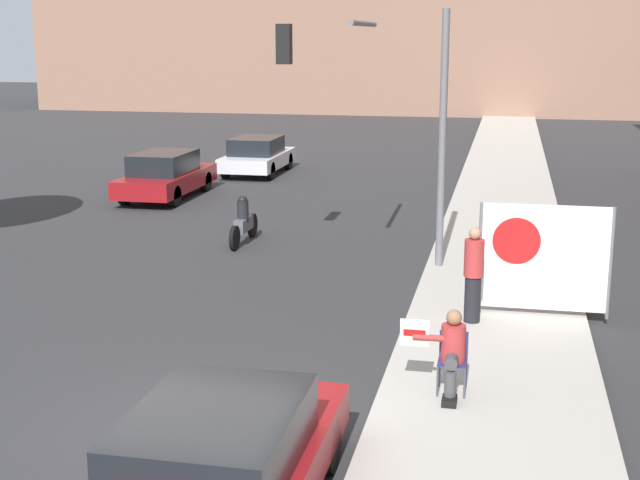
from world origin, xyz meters
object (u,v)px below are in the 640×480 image
(car_on_road_midblock, at_px, (257,155))
(motorcycle_on_road, at_px, (244,223))
(traffic_light_pole, at_px, (380,92))
(car_on_road_nearest, at_px, (166,175))
(protest_banner, at_px, (543,257))
(jogger_on_sidewalk, at_px, (473,274))
(seated_protester, at_px, (451,350))
(parked_car_curbside, at_px, (220,466))

(car_on_road_midblock, distance_m, motorcycle_on_road, 11.33)
(traffic_light_pole, distance_m, car_on_road_nearest, 11.04)
(protest_banner, relative_size, car_on_road_midblock, 0.55)
(protest_banner, distance_m, traffic_light_pole, 5.32)
(jogger_on_sidewalk, relative_size, protest_banner, 0.73)
(seated_protester, xyz_separation_m, traffic_light_pole, (-2.05, 7.09, 3.07))
(protest_banner, distance_m, parked_car_curbside, 8.46)
(seated_protester, relative_size, traffic_light_pole, 0.22)
(parked_car_curbside, distance_m, car_on_road_midblock, 24.30)
(seated_protester, bearing_deg, traffic_light_pole, 117.67)
(jogger_on_sidewalk, height_order, traffic_light_pole, traffic_light_pole)
(seated_protester, distance_m, motorcycle_on_road, 10.39)
(car_on_road_midblock, bearing_deg, parked_car_curbside, -74.97)
(motorcycle_on_road, bearing_deg, traffic_light_pole, -24.82)
(car_on_road_midblock, bearing_deg, protest_banner, -58.28)
(jogger_on_sidewalk, relative_size, motorcycle_on_road, 0.80)
(traffic_light_pole, distance_m, car_on_road_midblock, 14.48)
(seated_protester, distance_m, car_on_road_nearest, 17.34)
(jogger_on_sidewalk, distance_m, protest_banner, 1.36)
(jogger_on_sidewalk, relative_size, parked_car_curbside, 0.38)
(parked_car_curbside, height_order, car_on_road_midblock, car_on_road_midblock)
(protest_banner, bearing_deg, parked_car_curbside, -113.99)
(jogger_on_sidewalk, xyz_separation_m, protest_banner, (1.18, 0.65, 0.20))
(seated_protester, bearing_deg, jogger_on_sidewalk, 98.84)
(parked_car_curbside, bearing_deg, protest_banner, 66.01)
(car_on_road_midblock, bearing_deg, traffic_light_pole, -63.32)
(protest_banner, relative_size, parked_car_curbside, 0.52)
(seated_protester, xyz_separation_m, jogger_on_sidewalk, (0.16, 3.32, 0.22))
(protest_banner, bearing_deg, car_on_road_midblock, 121.72)
(seated_protester, xyz_separation_m, car_on_road_midblock, (-8.40, 19.72, -0.08))
(seated_protester, height_order, parked_car_curbside, parked_car_curbside)
(seated_protester, height_order, traffic_light_pole, traffic_light_pole)
(car_on_road_midblock, bearing_deg, jogger_on_sidewalk, -62.45)
(traffic_light_pole, bearing_deg, motorcycle_on_road, 155.18)
(jogger_on_sidewalk, distance_m, car_on_road_midblock, 18.51)
(jogger_on_sidewalk, xyz_separation_m, parked_car_curbside, (-2.26, -7.07, -0.29))
(seated_protester, relative_size, motorcycle_on_road, 0.57)
(protest_banner, xyz_separation_m, motorcycle_on_road, (-6.95, 4.77, -0.65))
(jogger_on_sidewalk, relative_size, car_on_road_midblock, 0.40)
(jogger_on_sidewalk, xyz_separation_m, traffic_light_pole, (-2.21, 3.78, 2.85))
(seated_protester, height_order, car_on_road_midblock, car_on_road_midblock)
(car_on_road_nearest, bearing_deg, jogger_on_sidewalk, -47.68)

